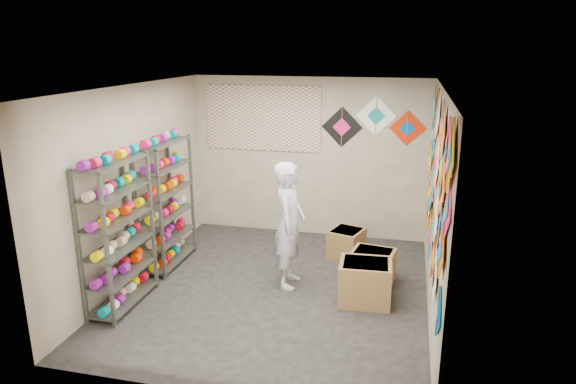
% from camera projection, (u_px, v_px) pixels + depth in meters
% --- Properties ---
extents(ground, '(4.50, 4.50, 0.00)m').
position_uv_depth(ground, '(276.00, 289.00, 6.98)').
color(ground, black).
extents(room_walls, '(4.50, 4.50, 4.50)m').
position_uv_depth(room_walls, '(275.00, 172.00, 6.52)').
color(room_walls, '#B6A68B').
rests_on(room_walls, ground).
extents(shelf_rack_front, '(0.40, 1.10, 1.90)m').
position_uv_depth(shelf_rack_front, '(118.00, 235.00, 6.32)').
color(shelf_rack_front, '#4C5147').
rests_on(shelf_rack_front, ground).
extents(shelf_rack_back, '(0.40, 1.10, 1.90)m').
position_uv_depth(shelf_rack_back, '(166.00, 204.00, 7.53)').
color(shelf_rack_back, '#4C5147').
rests_on(shelf_rack_back, ground).
extents(string_spools, '(0.12, 2.36, 0.12)m').
position_uv_depth(string_spools, '(144.00, 211.00, 6.90)').
color(string_spools, '#FF1A68').
rests_on(string_spools, ground).
extents(kite_wall_display, '(0.06, 4.27, 2.07)m').
position_uv_depth(kite_wall_display, '(436.00, 178.00, 6.08)').
color(kite_wall_display, '#0050B7').
rests_on(kite_wall_display, room_walls).
extents(back_wall_kites, '(1.68, 0.02, 0.86)m').
position_uv_depth(back_wall_kites, '(371.00, 124.00, 8.29)').
color(back_wall_kites, black).
rests_on(back_wall_kites, room_walls).
extents(poster, '(2.00, 0.01, 1.10)m').
position_uv_depth(poster, '(263.00, 118.00, 8.68)').
color(poster, '#784DA7').
rests_on(poster, room_walls).
extents(shopkeeper, '(0.65, 0.45, 1.74)m').
position_uv_depth(shopkeeper, '(290.00, 225.00, 6.89)').
color(shopkeeper, silver).
rests_on(shopkeeper, ground).
extents(carton_a, '(0.68, 0.58, 0.55)m').
position_uv_depth(carton_a, '(365.00, 282.00, 6.57)').
color(carton_a, olive).
rests_on(carton_a, ground).
extents(carton_b, '(0.64, 0.55, 0.47)m').
position_uv_depth(carton_b, '(373.00, 266.00, 7.13)').
color(carton_b, olive).
rests_on(carton_b, ground).
extents(carton_c, '(0.60, 0.63, 0.45)m').
position_uv_depth(carton_c, '(346.00, 243.00, 7.99)').
color(carton_c, olive).
rests_on(carton_c, ground).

